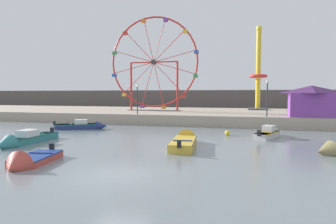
# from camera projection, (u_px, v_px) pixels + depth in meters

# --- Properties ---
(ground_plane) EXTENTS (240.00, 240.00, 0.00)m
(ground_plane) POSITION_uv_depth(u_px,v_px,m) (120.00, 175.00, 12.89)
(ground_plane) COLOR slate
(quay_promenade) EXTENTS (110.00, 18.80, 1.21)m
(quay_promenade) POSITION_uv_depth(u_px,v_px,m) (206.00, 115.00, 40.57)
(quay_promenade) COLOR tan
(quay_promenade) RESTS_ON ground_plane
(distant_town_skyline) EXTENTS (140.00, 3.00, 4.40)m
(distant_town_skyline) POSITION_uv_depth(u_px,v_px,m) (221.00, 100.00, 63.22)
(distant_town_skyline) COLOR #564C47
(distant_town_skyline) RESTS_ON ground_plane
(motorboat_mustard_yellow) EXTENTS (2.02, 5.84, 1.40)m
(motorboat_mustard_yellow) POSITION_uv_depth(u_px,v_px,m) (185.00, 141.00, 20.30)
(motorboat_mustard_yellow) COLOR gold
(motorboat_mustard_yellow) RESTS_ON ground_plane
(motorboat_navy_blue) EXTENTS (5.10, 3.14, 1.26)m
(motorboat_navy_blue) POSITION_uv_depth(u_px,v_px,m) (84.00, 126.00, 29.64)
(motorboat_navy_blue) COLOR navy
(motorboat_navy_blue) RESTS_ON ground_plane
(motorboat_faded_red) EXTENTS (2.05, 4.07, 1.41)m
(motorboat_faded_red) POSITION_uv_depth(u_px,v_px,m) (28.00, 162.00, 14.50)
(motorboat_faded_red) COLOR #B24238
(motorboat_faded_red) RESTS_ON ground_plane
(motorboat_teal_painted) EXTENTS (1.54, 5.99, 1.35)m
(motorboat_teal_painted) POSITION_uv_depth(u_px,v_px,m) (24.00, 140.00, 20.74)
(motorboat_teal_painted) COLOR teal
(motorboat_teal_painted) RESTS_ON ground_plane
(motorboat_pale_grey) EXTENTS (2.57, 4.31, 1.25)m
(motorboat_pale_grey) POSITION_uv_depth(u_px,v_px,m) (269.00, 133.00, 23.95)
(motorboat_pale_grey) COLOR silver
(motorboat_pale_grey) RESTS_ON ground_plane
(ferris_wheel_red_frame) EXTENTS (12.74, 1.20, 13.22)m
(ferris_wheel_red_frame) POSITION_uv_depth(u_px,v_px,m) (154.00, 64.00, 40.88)
(ferris_wheel_red_frame) COLOR red
(ferris_wheel_red_frame) RESTS_ON quay_promenade
(drop_tower_yellow_tower) EXTENTS (2.80, 2.80, 12.47)m
(drop_tower_yellow_tower) POSITION_uv_depth(u_px,v_px,m) (258.00, 76.00, 43.18)
(drop_tower_yellow_tower) COLOR gold
(drop_tower_yellow_tower) RESTS_ON quay_promenade
(carnival_booth_purple_stall) EXTENTS (4.92, 3.83, 3.25)m
(carnival_booth_purple_stall) POSITION_uv_depth(u_px,v_px,m) (311.00, 101.00, 30.00)
(carnival_booth_purple_stall) COLOR purple
(carnival_booth_purple_stall) RESTS_ON quay_promenade
(promenade_lamp_near) EXTENTS (0.32, 0.32, 3.80)m
(promenade_lamp_near) POSITION_uv_depth(u_px,v_px,m) (267.00, 93.00, 30.13)
(promenade_lamp_near) COLOR #2D2D33
(promenade_lamp_near) RESTS_ON quay_promenade
(promenade_lamp_far) EXTENTS (0.32, 0.32, 3.48)m
(promenade_lamp_far) POSITION_uv_depth(u_px,v_px,m) (137.00, 94.00, 34.32)
(promenade_lamp_far) COLOR #2D2D33
(promenade_lamp_far) RESTS_ON quay_promenade
(mooring_buoy_orange) EXTENTS (0.44, 0.44, 0.44)m
(mooring_buoy_orange) POSITION_uv_depth(u_px,v_px,m) (227.00, 133.00, 25.03)
(mooring_buoy_orange) COLOR yellow
(mooring_buoy_orange) RESTS_ON ground_plane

